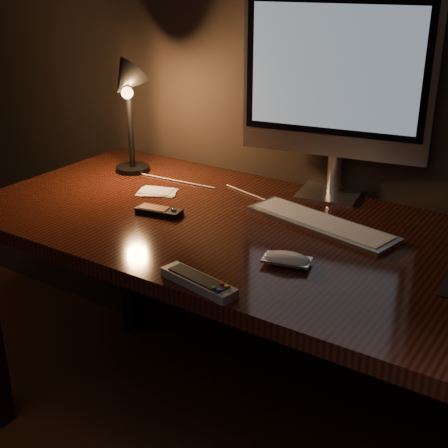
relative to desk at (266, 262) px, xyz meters
The scene contains 9 objects.
desk is the anchor object (origin of this frame).
monitor 0.53m from the desk, 77.25° to the left, with size 0.53×0.18×0.56m.
keyboard 0.20m from the desk, 15.16° to the left, with size 0.42×0.12×0.02m, color silver.
mouse 0.31m from the desk, 50.95° to the right, with size 0.11×0.06×0.02m, color white.
media_remote 0.33m from the desk, 153.74° to the right, with size 0.13×0.07×0.02m.
tv_remote 0.43m from the desk, 81.08° to the right, with size 0.20×0.08×0.02m.
papers 0.40m from the desk, behind, with size 0.11×0.08×0.01m, color white.
desk_lamp 0.68m from the desk, behind, with size 0.17×0.19×0.37m.
cable 0.30m from the desk, 156.68° to the left, with size 0.00×0.00×0.53m, color white.
Camera 1 is at (0.76, 0.57, 1.39)m, focal length 50.00 mm.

